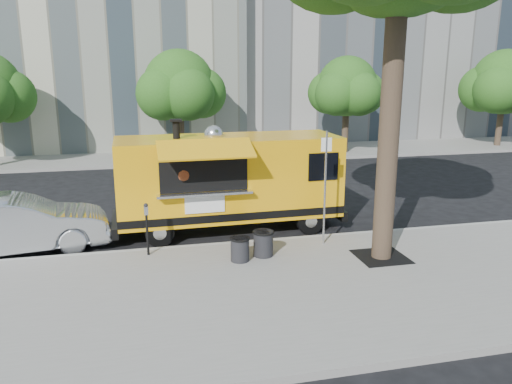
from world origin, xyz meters
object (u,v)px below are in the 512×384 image
at_px(trash_bin_right, 263,243).
at_px(sedan, 17,225).
at_px(far_tree_c, 347,87).
at_px(trash_bin_left, 240,248).
at_px(far_tree_d, 504,82).
at_px(parking_meter, 147,223).
at_px(sign_post, 325,181).
at_px(food_truck, 228,179).
at_px(far_tree_b, 179,86).

bearing_deg(trash_bin_right, sedan, 161.27).
xyz_separation_m(far_tree_c, trash_bin_left, (-8.85, -14.66, -3.25)).
height_order(sedan, trash_bin_left, sedan).
relative_size(sedan, trash_bin_left, 7.78).
height_order(far_tree_d, parking_meter, far_tree_d).
xyz_separation_m(sign_post, food_truck, (-2.18, 2.12, -0.30)).
distance_m(far_tree_d, sedan, 27.53).
bearing_deg(far_tree_c, trash_bin_right, -119.62).
xyz_separation_m(far_tree_d, trash_bin_right, (-18.22, -14.65, -3.40)).
relative_size(far_tree_d, food_truck, 0.84).
distance_m(far_tree_b, trash_bin_left, 15.33).
bearing_deg(food_truck, sedan, -175.50).
xyz_separation_m(far_tree_b, far_tree_d, (19.00, -0.10, 0.06)).
bearing_deg(far_tree_b, sedan, -112.54).
bearing_deg(trash_bin_right, parking_meter, 165.82).
bearing_deg(trash_bin_left, sedan, 157.41).
height_order(food_truck, trash_bin_right, food_truck).
bearing_deg(sign_post, far_tree_b, 100.15).
xyz_separation_m(far_tree_b, parking_meter, (-2.00, -14.05, -2.85)).
bearing_deg(far_tree_d, far_tree_b, 179.70).
bearing_deg(trash_bin_left, sign_post, 16.42).
xyz_separation_m(sedan, trash_bin_right, (6.05, -2.05, -0.26)).
distance_m(parking_meter, food_truck, 3.10).
relative_size(far_tree_d, sedan, 1.24).
xyz_separation_m(far_tree_b, sedan, (-5.27, -12.70, -3.08)).
distance_m(far_tree_b, food_truck, 12.35).
xyz_separation_m(food_truck, trash_bin_left, (-0.22, -2.83, -1.08)).
relative_size(far_tree_b, parking_meter, 4.12).
bearing_deg(sedan, trash_bin_left, -121.05).
height_order(far_tree_d, trash_bin_left, far_tree_d).
bearing_deg(sedan, far_tree_b, -31.00).
bearing_deg(parking_meter, trash_bin_left, -22.83).
bearing_deg(parking_meter, far_tree_c, 51.34).
height_order(far_tree_b, far_tree_d, far_tree_d).
height_order(far_tree_d, sign_post, far_tree_d).
bearing_deg(trash_bin_left, food_truck, 85.63).
height_order(far_tree_b, sedan, far_tree_b).
distance_m(trash_bin_left, trash_bin_right, 0.66).
xyz_separation_m(parking_meter, food_truck, (2.37, 1.92, 0.57)).
xyz_separation_m(far_tree_b, sign_post, (2.55, -14.25, -1.98)).
bearing_deg(sign_post, food_truck, 135.81).
bearing_deg(trash_bin_left, trash_bin_right, 17.85).
distance_m(sign_post, food_truck, 3.06).
relative_size(parking_meter, trash_bin_left, 2.28).
bearing_deg(trash_bin_left, parking_meter, 157.17).
bearing_deg(far_tree_d, sign_post, -139.30).
relative_size(far_tree_d, sign_post, 1.88).
relative_size(far_tree_d, parking_meter, 4.23).
bearing_deg(far_tree_c, parking_meter, -128.66).
relative_size(trash_bin_left, trash_bin_right, 0.93).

